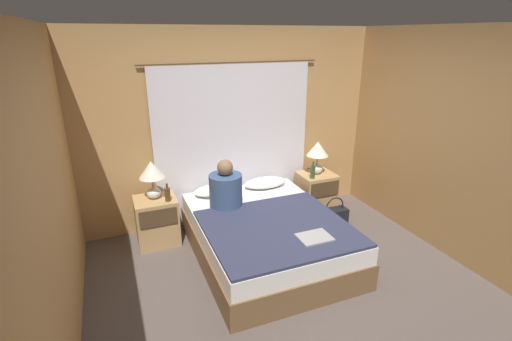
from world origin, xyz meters
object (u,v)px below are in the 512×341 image
(nightstand_right, at_px, (316,193))
(pillow_left, at_px, (216,190))
(nightstand_left, at_px, (157,221))
(lamp_left, at_px, (152,174))
(person_left_in_bed, at_px, (226,189))
(beer_bottle_on_right_stand, at_px, (313,172))
(handbag_on_floor, at_px, (334,217))
(lamp_right, at_px, (317,152))
(bed, at_px, (266,236))
(pillow_right, at_px, (265,183))
(laptop_on_bed, at_px, (314,237))
(beer_bottle_on_left_stand, at_px, (168,194))

(nightstand_right, height_order, pillow_left, pillow_left)
(nightstand_left, relative_size, pillow_left, 1.01)
(nightstand_right, height_order, lamp_left, lamp_left)
(person_left_in_bed, bearing_deg, beer_bottle_on_right_stand, 9.73)
(person_left_in_bed, bearing_deg, nightstand_left, 156.63)
(nightstand_left, relative_size, handbag_on_floor, 1.42)
(lamp_right, bearing_deg, handbag_on_floor, -88.42)
(bed, relative_size, beer_bottle_on_right_stand, 8.44)
(nightstand_left, bearing_deg, person_left_in_bed, -23.37)
(nightstand_right, relative_size, lamp_left, 1.25)
(nightstand_left, relative_size, pillow_right, 1.01)
(beer_bottle_on_right_stand, bearing_deg, bed, -146.04)
(bed, relative_size, pillow_left, 3.51)
(person_left_in_bed, relative_size, beer_bottle_on_right_stand, 2.44)
(lamp_left, bearing_deg, lamp_right, 0.00)
(lamp_left, xyz_separation_m, lamp_right, (2.21, 0.00, 0.00))
(person_left_in_bed, height_order, beer_bottle_on_right_stand, person_left_in_bed)
(laptop_on_bed, xyz_separation_m, handbag_on_floor, (0.88, 0.94, -0.40))
(bed, bearing_deg, nightstand_right, 34.58)
(nightstand_left, relative_size, beer_bottle_on_right_stand, 2.42)
(person_left_in_bed, relative_size, laptop_on_bed, 1.79)
(person_left_in_bed, distance_m, beer_bottle_on_right_stand, 1.31)
(pillow_left, bearing_deg, pillow_right, 0.00)
(handbag_on_floor, bearing_deg, lamp_left, 167.74)
(nightstand_right, bearing_deg, lamp_right, 90.00)
(lamp_right, xyz_separation_m, beer_bottle_on_left_stand, (-2.07, -0.14, -0.23))
(beer_bottle_on_left_stand, xyz_separation_m, handbag_on_floor, (2.08, -0.34, -0.53))
(pillow_left, distance_m, pillow_right, 0.67)
(lamp_left, xyz_separation_m, pillow_left, (0.77, 0.02, -0.34))
(lamp_left, xyz_separation_m, beer_bottle_on_left_stand, (0.14, -0.14, -0.23))
(beer_bottle_on_left_stand, height_order, handbag_on_floor, beer_bottle_on_left_stand)
(beer_bottle_on_right_stand, height_order, handbag_on_floor, beer_bottle_on_right_stand)
(nightstand_right, bearing_deg, nightstand_left, 180.00)
(nightstand_right, height_order, laptop_on_bed, nightstand_right)
(nightstand_left, distance_m, pillow_right, 1.46)
(beer_bottle_on_right_stand, relative_size, laptop_on_bed, 0.73)
(nightstand_right, xyz_separation_m, handbag_on_floor, (0.01, -0.45, -0.16))
(pillow_left, xyz_separation_m, person_left_in_bed, (0.01, -0.38, 0.17))
(handbag_on_floor, bearing_deg, pillow_right, 147.37)
(nightstand_left, bearing_deg, laptop_on_bed, -46.20)
(person_left_in_bed, bearing_deg, lamp_left, 154.93)
(bed, bearing_deg, pillow_left, 112.63)
(pillow_right, xyz_separation_m, beer_bottle_on_right_stand, (0.63, -0.16, 0.12))
(bed, bearing_deg, lamp_left, 144.46)
(bed, distance_m, nightstand_right, 1.34)
(lamp_right, xyz_separation_m, pillow_left, (-1.44, 0.02, -0.34))
(bed, height_order, pillow_left, pillow_left)
(pillow_left, bearing_deg, lamp_left, -178.69)
(lamp_right, distance_m, beer_bottle_on_right_stand, 0.29)
(pillow_left, relative_size, beer_bottle_on_left_stand, 2.61)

